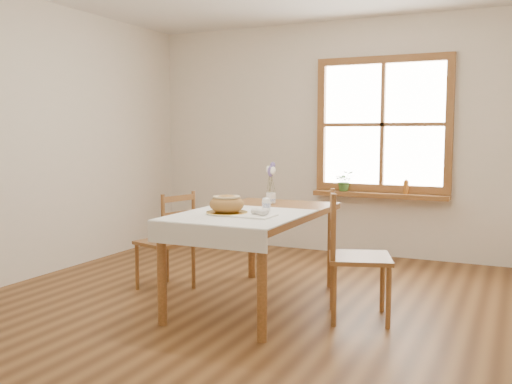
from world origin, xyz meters
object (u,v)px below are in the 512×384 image
chair_right (360,256)px  chair_left (165,240)px  bread_plate (227,213)px  flower_vase (271,199)px  dining_table (256,222)px

chair_right → chair_left: bearing=68.9°
bread_plate → chair_right: bearing=17.4°
chair_right → flower_vase: size_ratio=10.48×
dining_table → chair_left: size_ratio=1.86×
chair_right → bread_plate: 1.03m
chair_right → bread_plate: size_ratio=3.12×
chair_left → flower_vase: 0.99m
dining_table → chair_left: 0.93m
chair_right → flower_vase: (-0.91, 0.47, 0.32)m
chair_left → chair_right: size_ratio=0.91×
dining_table → chair_right: chair_right is taller
chair_left → dining_table: bearing=101.8°
chair_left → bread_plate: (0.80, -0.36, 0.34)m
chair_left → flower_vase: size_ratio=9.58×
dining_table → flower_vase: size_ratio=17.78×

